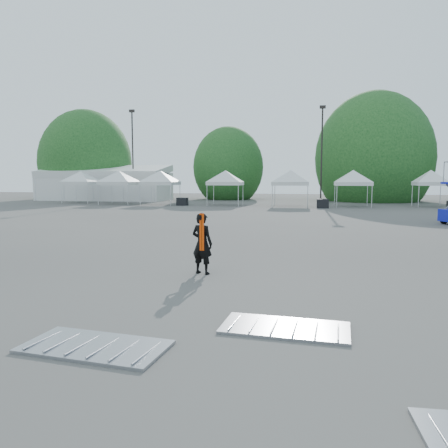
# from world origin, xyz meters

# --- Properties ---
(ground) EXTENTS (120.00, 120.00, 0.00)m
(ground) POSITION_xyz_m (0.00, 0.00, 0.00)
(ground) COLOR #474442
(ground) RESTS_ON ground
(marquee) EXTENTS (15.00, 6.25, 4.23)m
(marquee) POSITION_xyz_m (-22.00, 35.00, 1.97)
(marquee) COLOR silver
(marquee) RESTS_ON ground
(light_pole_west) EXTENTS (0.60, 0.25, 10.30)m
(light_pole_west) POSITION_xyz_m (-18.00, 34.00, 5.77)
(light_pole_west) COLOR black
(light_pole_west) RESTS_ON ground
(light_pole_east) EXTENTS (0.60, 0.25, 9.80)m
(light_pole_east) POSITION_xyz_m (3.00, 32.00, 5.52)
(light_pole_east) COLOR black
(light_pole_east) RESTS_ON ground
(tree_far_w) EXTENTS (4.80, 4.80, 7.30)m
(tree_far_w) POSITION_xyz_m (-26.00, 38.00, 4.54)
(tree_far_w) COLOR #382314
(tree_far_w) RESTS_ON ground
(tree_mid_w) EXTENTS (4.16, 4.16, 6.33)m
(tree_mid_w) POSITION_xyz_m (-8.00, 40.00, 3.93)
(tree_mid_w) COLOR #382314
(tree_mid_w) RESTS_ON ground
(tree_mid_e) EXTENTS (5.12, 5.12, 7.79)m
(tree_mid_e) POSITION_xyz_m (9.00, 39.00, 4.84)
(tree_mid_e) COLOR #382314
(tree_mid_e) RESTS_ON ground
(tent_a) EXTENTS (4.36, 4.36, 3.88)m
(tent_a) POSITION_xyz_m (-21.73, 28.95, 3.06)
(tent_a) COLOR silver
(tent_a) RESTS_ON ground
(tent_b) EXTENTS (4.63, 4.63, 3.88)m
(tent_b) POSITION_xyz_m (-16.92, 27.74, 3.06)
(tent_b) COLOR silver
(tent_b) RESTS_ON ground
(tent_c) EXTENTS (4.57, 4.57, 3.88)m
(tent_c) POSITION_xyz_m (-12.46, 27.40, 3.06)
(tent_c) COLOR silver
(tent_c) RESTS_ON ground
(tent_d) EXTENTS (4.46, 4.46, 3.88)m
(tent_d) POSITION_xyz_m (-6.05, 27.72, 3.06)
(tent_d) COLOR silver
(tent_d) RESTS_ON ground
(tent_e) EXTENTS (4.69, 4.69, 3.88)m
(tent_e) POSITION_xyz_m (0.14, 27.31, 3.06)
(tent_e) COLOR silver
(tent_e) RESTS_ON ground
(tent_f) EXTENTS (4.48, 4.48, 3.88)m
(tent_f) POSITION_xyz_m (5.70, 27.71, 3.06)
(tent_f) COLOR silver
(tent_f) RESTS_ON ground
(tent_g) EXTENTS (3.76, 3.76, 3.88)m
(tent_g) POSITION_xyz_m (12.54, 28.80, 3.06)
(tent_g) COLOR silver
(tent_g) RESTS_ON ground
(man) EXTENTS (0.70, 0.57, 1.67)m
(man) POSITION_xyz_m (-1.09, -2.10, 0.84)
(man) COLOR black
(man) RESTS_ON ground
(barrier_left) EXTENTS (2.30, 1.33, 0.07)m
(barrier_left) POSITION_xyz_m (-1.46, -7.49, 0.03)
(barrier_left) COLOR #9A9CA1
(barrier_left) RESTS_ON ground
(barrier_mid) EXTENTS (2.24, 1.24, 0.07)m
(barrier_mid) POSITION_xyz_m (1.35, -6.09, 0.03)
(barrier_mid) COLOR #9A9CA1
(barrier_mid) RESTS_ON ground
(crate_west) EXTENTS (1.03, 0.84, 0.74)m
(crate_west) POSITION_xyz_m (-10.03, 26.59, 0.37)
(crate_west) COLOR black
(crate_west) RESTS_ON ground
(crate_mid) EXTENTS (1.02, 0.80, 0.79)m
(crate_mid) POSITION_xyz_m (2.99, 25.31, 0.39)
(crate_mid) COLOR black
(crate_mid) RESTS_ON ground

